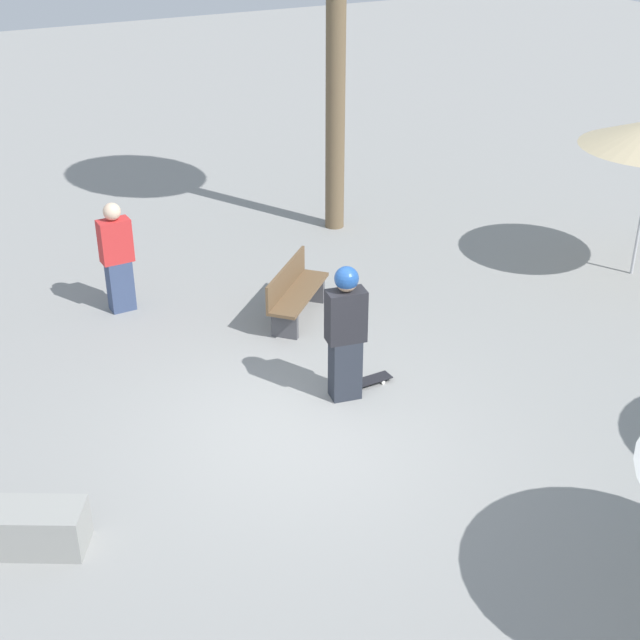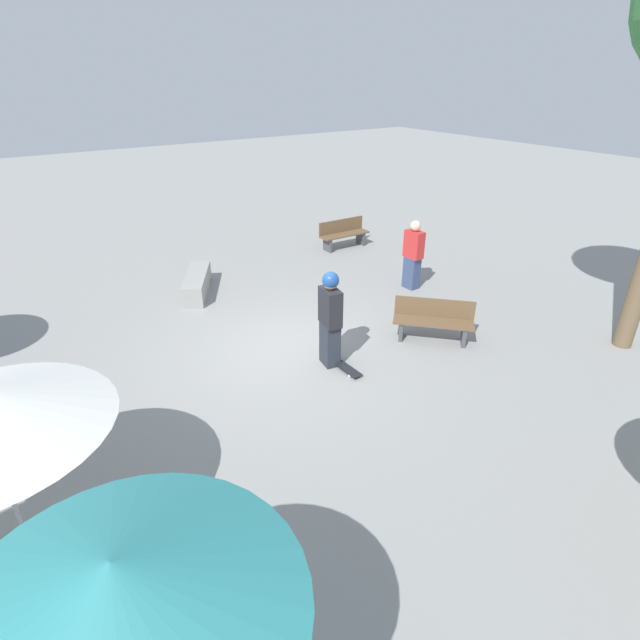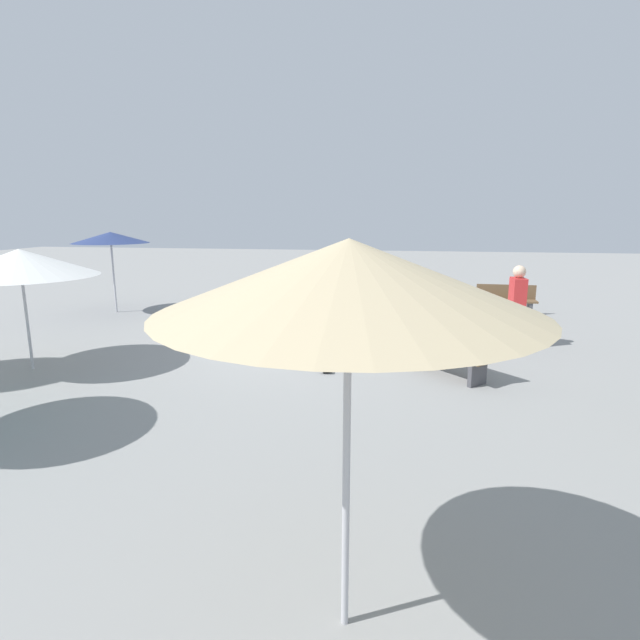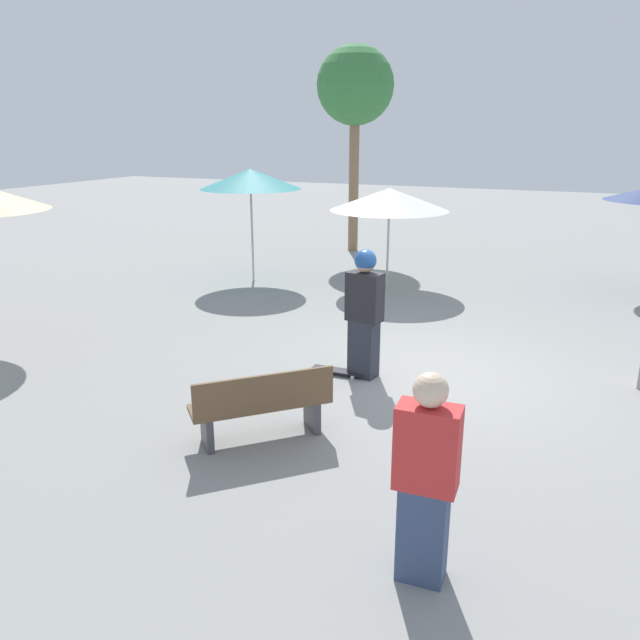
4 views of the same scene
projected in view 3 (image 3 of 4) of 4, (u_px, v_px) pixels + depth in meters
ground_plane at (314, 350)px, 10.46m from camera, size 60.00×60.00×0.00m
skater_main at (326, 311)px, 9.36m from camera, size 0.53×0.35×1.85m
skateboard at (328, 365)px, 9.21m from camera, size 0.81×0.22×0.07m
concrete_ledge at (322, 306)px, 14.05m from camera, size 1.90×1.35×0.49m
bench_near at (451, 352)px, 8.72m from camera, size 1.45×1.43×0.85m
bench_far at (506, 300)px, 13.96m from camera, size 0.48×1.61×0.85m
shade_umbrella_white at (20, 263)px, 8.76m from camera, size 2.60×2.60×2.19m
shade_umbrella_tan at (349, 277)px, 2.96m from camera, size 2.34×2.34×2.64m
shade_umbrella_navy at (111, 238)px, 14.07m from camera, size 2.11×2.11×2.30m
bystander_watching at (517, 307)px, 10.55m from camera, size 0.49×0.28×1.74m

